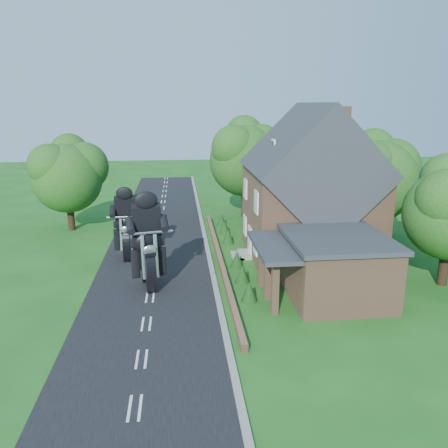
{
  "coord_description": "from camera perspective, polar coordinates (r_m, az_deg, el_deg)",
  "views": [
    {
      "loc": [
        1.73,
        -22.08,
        10.17
      ],
      "look_at": [
        4.51,
        4.39,
        2.8
      ],
      "focal_mm": 35.0,
      "sensor_mm": 36.0,
      "label": 1
    }
  ],
  "objects": [
    {
      "name": "house",
      "position": [
        29.99,
        11.15,
        3.97
      ],
      "size": [
        9.54,
        8.64,
        10.24
      ],
      "color": "#93664B",
      "rests_on": "ground"
    },
    {
      "name": "shrub_f",
      "position": [
        37.51,
        -0.33,
        0.61
      ],
      "size": [
        0.9,
        0.9,
        1.1
      ],
      "primitive_type": "cone",
      "color": "#113511",
      "rests_on": "ground"
    },
    {
      "name": "annex",
      "position": [
        24.29,
        14.06,
        -5.25
      ],
      "size": [
        7.05,
        5.94,
        3.44
      ],
      "color": "#93664B",
      "rests_on": "ground"
    },
    {
      "name": "shrub_c",
      "position": [
        28.03,
        1.7,
        -4.61
      ],
      "size": [
        0.9,
        0.9,
        1.1
      ],
      "primitive_type": "cone",
      "color": "#113511",
      "rests_on": "ground"
    },
    {
      "name": "shrub_b",
      "position": [
        25.72,
        2.45,
        -6.51
      ],
      "size": [
        0.9,
        0.9,
        1.1
      ],
      "primitive_type": "cone",
      "color": "#113511",
      "rests_on": "ground"
    },
    {
      "name": "road",
      "position": [
        24.37,
        -9.64,
        -9.4
      ],
      "size": [
        7.0,
        80.0,
        0.02
      ],
      "primitive_type": "cube",
      "color": "black",
      "rests_on": "ground"
    },
    {
      "name": "garden_wall",
      "position": [
        28.97,
        -0.53,
        -4.65
      ],
      "size": [
        0.3,
        22.0,
        0.4
      ],
      "primitive_type": "cube",
      "color": "#93664B",
      "rests_on": "ground"
    },
    {
      "name": "motorcycle_follow",
      "position": [
        30.19,
        -12.44,
        -3.09
      ],
      "size": [
        0.42,
        1.6,
        1.49
      ],
      "primitive_type": null,
      "rotation": [
        0.0,
        0.0,
        3.15
      ],
      "color": "black",
      "rests_on": "ground"
    },
    {
      "name": "shrub_d",
      "position": [
        32.73,
        0.54,
        -1.62
      ],
      "size": [
        0.9,
        0.9,
        1.1
      ],
      "primitive_type": "cone",
      "color": "#113511",
      "rests_on": "ground"
    },
    {
      "name": "tree_behind_house",
      "position": [
        40.39,
        12.16,
        9.53
      ],
      "size": [
        7.81,
        7.2,
        10.08
      ],
      "color": "black",
      "rests_on": "ground"
    },
    {
      "name": "kerb",
      "position": [
        24.36,
        -0.94,
        -9.05
      ],
      "size": [
        0.3,
        80.0,
        0.12
      ],
      "primitive_type": "cube",
      "color": "gray",
      "rests_on": "ground"
    },
    {
      "name": "motorcycle_lead",
      "position": [
        25.23,
        -9.75,
        -6.45
      ],
      "size": [
        0.81,
        1.87,
        1.69
      ],
      "primitive_type": null,
      "rotation": [
        0.0,
        0.0,
        3.34
      ],
      "color": "black",
      "rests_on": "ground"
    },
    {
      "name": "tree_behind_left",
      "position": [
        39.98,
        3.35,
        9.07
      ],
      "size": [
        6.94,
        6.4,
        9.16
      ],
      "color": "black",
      "rests_on": "ground"
    },
    {
      "name": "tree_house_right",
      "position": [
        34.5,
        19.84,
        6.26
      ],
      "size": [
        6.51,
        6.0,
        8.4
      ],
      "color": "black",
      "rests_on": "ground"
    },
    {
      "name": "shrub_e",
      "position": [
        35.11,
        0.08,
        -0.43
      ],
      "size": [
        0.9,
        0.9,
        1.1
      ],
      "primitive_type": "cone",
      "color": "#113511",
      "rests_on": "ground"
    },
    {
      "name": "shrub_a",
      "position": [
        23.45,
        3.34,
        -8.78
      ],
      "size": [
        0.9,
        0.9,
        1.1
      ],
      "primitive_type": "cone",
      "color": "#113511",
      "rests_on": "ground"
    },
    {
      "name": "tree_far_road",
      "position": [
        37.58,
        -19.26,
        6.46
      ],
      "size": [
        6.08,
        5.6,
        7.84
      ],
      "color": "black",
      "rests_on": "ground"
    },
    {
      "name": "ground",
      "position": [
        24.37,
        -9.64,
        -9.42
      ],
      "size": [
        120.0,
        120.0,
        0.0
      ],
      "primitive_type": "plane",
      "color": "#1A5618",
      "rests_on": "ground"
    }
  ]
}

